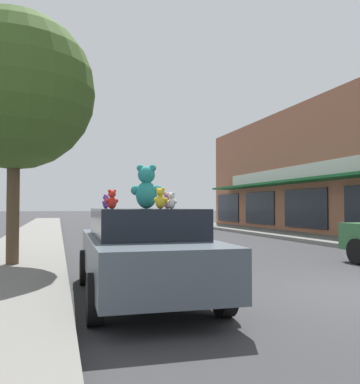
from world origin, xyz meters
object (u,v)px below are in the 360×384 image
plush_art_car (143,250)px  teddy_bear_giant (146,187)px  teddy_bear_pink (167,201)px  street_tree (14,91)px  teddy_bear_red (112,200)px  teddy_bear_white (172,201)px  teddy_bear_purple (106,202)px  teddy_bear_yellow (160,199)px

plush_art_car → teddy_bear_giant: 1.07m
teddy_bear_giant → teddy_bear_pink: teddy_bear_giant is taller
teddy_bear_giant → teddy_bear_pink: 0.44m
plush_art_car → street_tree: bearing=123.6°
teddy_bear_giant → teddy_bear_red: teddy_bear_giant is taller
plush_art_car → street_tree: 5.62m
plush_art_car → street_tree: street_tree is taller
teddy_bear_white → teddy_bear_purple: teddy_bear_white is taller
street_tree → teddy_bear_yellow: bearing=-57.5°
teddy_bear_purple → plush_art_car: bearing=75.8°
plush_art_car → teddy_bear_red: bearing=-128.6°
teddy_bear_purple → teddy_bear_red: size_ratio=0.88×
teddy_bear_white → street_tree: street_tree is taller
teddy_bear_giant → teddy_bear_purple: bearing=-9.1°
teddy_bear_red → plush_art_car: bearing=-148.2°
teddy_bear_white → teddy_bear_red: (-1.00, -0.36, 0.01)m
teddy_bear_white → teddy_bear_giant: bearing=-12.9°
teddy_bear_purple → street_tree: (-1.82, 3.15, 2.66)m
plush_art_car → teddy_bear_red: (-0.60, -0.72, 0.82)m
plush_art_car → teddy_bear_pink: teddy_bear_pink is taller
teddy_bear_yellow → teddy_bear_white: bearing=-153.4°
teddy_bear_red → street_tree: (-1.77, 4.46, 2.64)m
teddy_bear_giant → street_tree: street_tree is taller
teddy_bear_giant → teddy_bear_pink: (0.38, 0.01, -0.23)m
teddy_bear_purple → teddy_bear_yellow: 1.20m
teddy_bear_purple → street_tree: street_tree is taller
teddy_bear_yellow → plush_art_car: bearing=-19.8°
teddy_bear_purple → teddy_bear_red: bearing=30.1°
teddy_bear_purple → teddy_bear_white: bearing=77.2°
teddy_bear_white → teddy_bear_red: teddy_bear_red is taller
teddy_bear_giant → plush_art_car: bearing=85.4°
teddy_bear_yellow → teddy_bear_pink: teddy_bear_yellow is taller
teddy_bear_red → teddy_bear_white: bearing=-178.7°
plush_art_car → teddy_bear_giant: bearing=66.6°
plush_art_car → teddy_bear_giant: (0.10, 0.22, 1.05)m
teddy_bear_white → teddy_bear_pink: (0.08, 0.60, 0.01)m
teddy_bear_purple → teddy_bear_yellow: size_ratio=0.74×
teddy_bear_red → teddy_bear_pink: size_ratio=1.00×
teddy_bear_red → teddy_bear_pink: 1.44m
teddy_bear_giant → teddy_bear_purple: 0.79m
plush_art_car → teddy_bear_purple: 1.14m
teddy_bear_purple → teddy_bear_red: teddy_bear_red is taller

